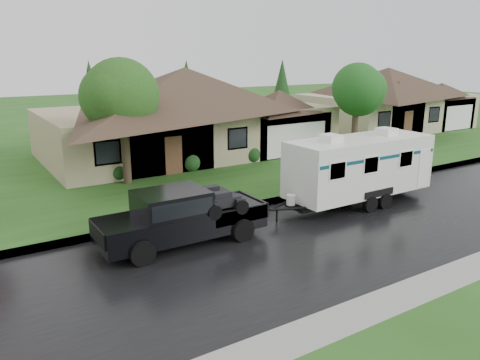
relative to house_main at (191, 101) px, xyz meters
The scene contains 11 objects.
ground 14.48m from the house_main, 99.41° to the right, with size 140.00×140.00×0.00m, color #245119.
road 16.40m from the house_main, 98.24° to the right, with size 140.00×8.00×0.01m, color black.
curb 12.32m from the house_main, 101.19° to the right, with size 140.00×0.50×0.15m, color gray.
lawn 4.36m from the house_main, 153.11° to the left, with size 140.00×26.00×0.15m, color #245119.
house_main is the anchor object (origin of this frame).
house_neighbor 19.98m from the house_main, ahead, with size 15.12×9.72×6.45m.
tree_left_green 8.35m from the house_main, 139.99° to the right, with size 3.81×3.81×6.31m.
tree_right_green 10.81m from the house_main, 34.90° to the right, with size 3.55×3.55×5.87m.
shrub_row 5.42m from the house_main, 93.69° to the right, with size 13.60×1.00×1.00m.
pickup_truck 15.74m from the house_main, 118.22° to the right, with size 5.98×2.27×1.99m.
travel_trailer 13.89m from the house_main, 83.91° to the right, with size 7.37×2.59×3.31m.
Camera 1 is at (-11.56, -14.12, 6.51)m, focal length 35.00 mm.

